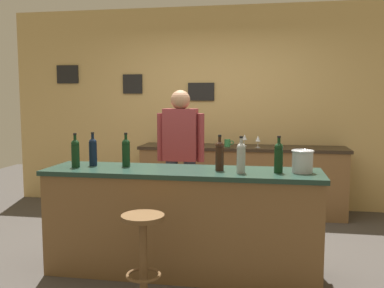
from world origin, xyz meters
TOP-DOWN VIEW (x-y plane):
  - ground_plane at (0.00, 0.00)m, footprint 10.00×10.00m
  - back_wall at (-0.01, 2.03)m, footprint 6.00×0.09m
  - bar_counter at (0.00, -0.40)m, footprint 2.38×0.60m
  - side_counter at (0.40, 1.65)m, footprint 2.71×0.56m
  - bartender at (-0.20, 0.53)m, footprint 0.52×0.21m
  - bar_stool at (-0.17, -1.02)m, footprint 0.32×0.32m
  - wine_bottle_a at (-0.95, -0.45)m, footprint 0.07×0.07m
  - wine_bottle_b at (-0.84, -0.33)m, footprint 0.07×0.07m
  - wine_bottle_c at (-0.53, -0.33)m, footprint 0.07×0.07m
  - wine_bottle_d at (0.33, -0.40)m, footprint 0.07×0.07m
  - wine_bottle_e at (0.51, -0.49)m, footprint 0.07×0.07m
  - wine_bottle_f at (0.82, -0.43)m, footprint 0.07×0.07m
  - ice_bucket at (1.01, -0.38)m, footprint 0.19×0.19m
  - wine_glass_a at (0.43, 1.71)m, footprint 0.07×0.07m
  - wine_glass_b at (0.61, 1.55)m, footprint 0.07×0.07m
  - coffee_mug at (0.21, 1.61)m, footprint 0.12×0.08m

SIDE VIEW (x-z plane):
  - ground_plane at x=0.00m, z-range 0.00..0.00m
  - side_counter at x=0.40m, z-range 0.00..0.90m
  - bar_stool at x=-0.17m, z-range 0.12..0.80m
  - bar_counter at x=0.00m, z-range 0.00..0.92m
  - bartender at x=-0.20m, z-range 0.13..1.75m
  - coffee_mug at x=0.21m, z-range 0.90..1.00m
  - wine_glass_a at x=0.43m, z-range 0.93..1.09m
  - wine_glass_b at x=0.61m, z-range 0.93..1.09m
  - ice_bucket at x=1.01m, z-range 0.92..1.11m
  - wine_bottle_a at x=-0.95m, z-range 0.90..1.21m
  - wine_bottle_b at x=-0.84m, z-range 0.90..1.21m
  - wine_bottle_c at x=-0.53m, z-range 0.90..1.21m
  - wine_bottle_d at x=0.33m, z-range 0.90..1.21m
  - wine_bottle_e at x=0.51m, z-range 0.90..1.21m
  - wine_bottle_f at x=0.82m, z-range 0.90..1.21m
  - back_wall at x=-0.01m, z-range 0.00..2.80m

